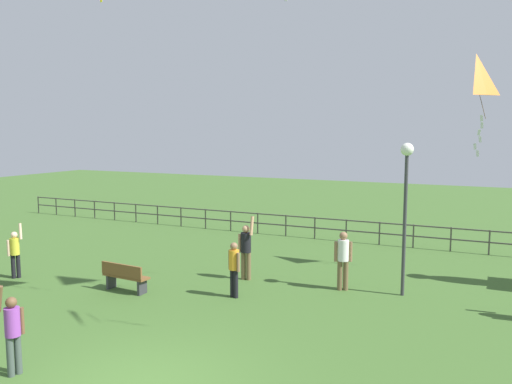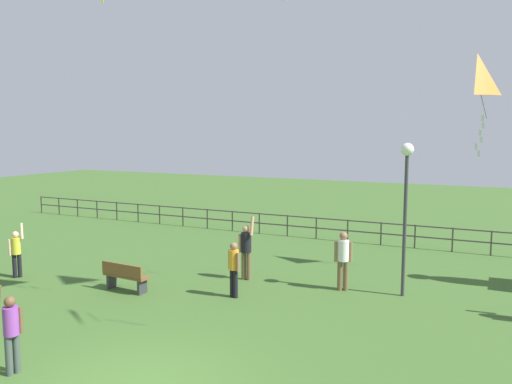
{
  "view_description": "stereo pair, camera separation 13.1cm",
  "coord_description": "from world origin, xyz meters",
  "px_view_note": "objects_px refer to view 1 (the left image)",
  "views": [
    {
      "loc": [
        5.73,
        -7.1,
        4.67
      ],
      "look_at": [
        -0.68,
        6.45,
        2.89
      ],
      "focal_mm": 36.33,
      "sensor_mm": 36.0,
      "label": 1
    },
    {
      "loc": [
        5.85,
        -7.04,
        4.67
      ],
      "look_at": [
        -0.68,
        6.45,
        2.89
      ],
      "focal_mm": 36.33,
      "sensor_mm": 36.0,
      "label": 2
    }
  ],
  "objects_px": {
    "person_3": "(246,248)",
    "kite_6": "(476,81)",
    "park_bench": "(125,276)",
    "person_2": "(15,251)",
    "person_5": "(234,266)",
    "lamppost": "(406,185)",
    "person_1": "(13,329)",
    "person_0": "(343,257)"
  },
  "relations": [
    {
      "from": "person_2",
      "to": "park_bench",
      "type": "bearing_deg",
      "value": 4.98
    },
    {
      "from": "person_0",
      "to": "person_5",
      "type": "bearing_deg",
      "value": -142.9
    },
    {
      "from": "park_bench",
      "to": "kite_6",
      "type": "distance_m",
      "value": 12.32
    },
    {
      "from": "kite_6",
      "to": "park_bench",
      "type": "bearing_deg",
      "value": -144.66
    },
    {
      "from": "person_5",
      "to": "kite_6",
      "type": "height_order",
      "value": "kite_6"
    },
    {
      "from": "person_1",
      "to": "person_5",
      "type": "relative_size",
      "value": 1.15
    },
    {
      "from": "person_1",
      "to": "person_5",
      "type": "distance_m",
      "value": 6.17
    },
    {
      "from": "person_2",
      "to": "person_5",
      "type": "xyz_separation_m",
      "value": [
        7.17,
        1.28,
        0.02
      ]
    },
    {
      "from": "park_bench",
      "to": "kite_6",
      "type": "bearing_deg",
      "value": 35.34
    },
    {
      "from": "person_3",
      "to": "person_2",
      "type": "bearing_deg",
      "value": -156.07
    },
    {
      "from": "person_0",
      "to": "person_1",
      "type": "distance_m",
      "value": 8.96
    },
    {
      "from": "person_2",
      "to": "person_3",
      "type": "bearing_deg",
      "value": 23.93
    },
    {
      "from": "person_1",
      "to": "person_3",
      "type": "distance_m",
      "value": 7.74
    },
    {
      "from": "person_1",
      "to": "person_0",
      "type": "bearing_deg",
      "value": 61.93
    },
    {
      "from": "park_bench",
      "to": "person_5",
      "type": "relative_size",
      "value": 0.97
    },
    {
      "from": "person_0",
      "to": "person_3",
      "type": "height_order",
      "value": "person_3"
    },
    {
      "from": "person_2",
      "to": "person_5",
      "type": "height_order",
      "value": "person_2"
    },
    {
      "from": "lamppost",
      "to": "park_bench",
      "type": "relative_size",
      "value": 2.84
    },
    {
      "from": "lamppost",
      "to": "person_5",
      "type": "relative_size",
      "value": 2.76
    },
    {
      "from": "park_bench",
      "to": "person_3",
      "type": "height_order",
      "value": "person_3"
    },
    {
      "from": "lamppost",
      "to": "person_1",
      "type": "distance_m",
      "value": 10.31
    },
    {
      "from": "person_3",
      "to": "person_5",
      "type": "bearing_deg",
      "value": -74.53
    },
    {
      "from": "lamppost",
      "to": "person_2",
      "type": "height_order",
      "value": "lamppost"
    },
    {
      "from": "person_3",
      "to": "kite_6",
      "type": "relative_size",
      "value": 0.64
    },
    {
      "from": "park_bench",
      "to": "person_2",
      "type": "distance_m",
      "value": 4.1
    },
    {
      "from": "person_2",
      "to": "person_3",
      "type": "xyz_separation_m",
      "value": [
        6.7,
        2.98,
        0.14
      ]
    },
    {
      "from": "park_bench",
      "to": "person_0",
      "type": "relative_size",
      "value": 0.88
    },
    {
      "from": "person_1",
      "to": "kite_6",
      "type": "relative_size",
      "value": 0.57
    },
    {
      "from": "lamppost",
      "to": "person_0",
      "type": "relative_size",
      "value": 2.49
    },
    {
      "from": "person_1",
      "to": "kite_6",
      "type": "distance_m",
      "value": 14.54
    },
    {
      "from": "lamppost",
      "to": "person_3",
      "type": "bearing_deg",
      "value": -174.01
    },
    {
      "from": "park_bench",
      "to": "lamppost",
      "type": "bearing_deg",
      "value": 22.92
    },
    {
      "from": "person_1",
      "to": "person_2",
      "type": "bearing_deg",
      "value": 139.84
    },
    {
      "from": "person_2",
      "to": "person_5",
      "type": "bearing_deg",
      "value": 10.08
    },
    {
      "from": "lamppost",
      "to": "park_bench",
      "type": "distance_m",
      "value": 8.45
    },
    {
      "from": "person_3",
      "to": "person_1",
      "type": "bearing_deg",
      "value": -98.64
    },
    {
      "from": "person_1",
      "to": "person_3",
      "type": "relative_size",
      "value": 0.89
    },
    {
      "from": "person_0",
      "to": "person_5",
      "type": "xyz_separation_m",
      "value": [
        -2.58,
        -1.95,
        -0.1
      ]
    },
    {
      "from": "person_0",
      "to": "person_2",
      "type": "xyz_separation_m",
      "value": [
        -9.76,
        -3.23,
        -0.12
      ]
    },
    {
      "from": "park_bench",
      "to": "kite_6",
      "type": "relative_size",
      "value": 0.48
    },
    {
      "from": "park_bench",
      "to": "person_2",
      "type": "relative_size",
      "value": 0.87
    },
    {
      "from": "person_1",
      "to": "person_2",
      "type": "xyz_separation_m",
      "value": [
        -5.54,
        4.68,
        -0.03
      ]
    }
  ]
}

